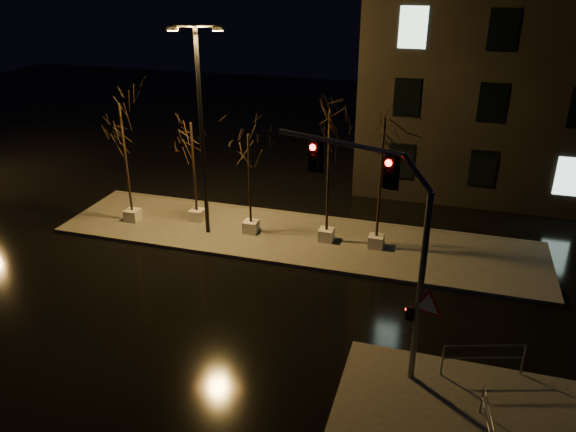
% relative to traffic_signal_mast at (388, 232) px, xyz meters
% --- Properties ---
extents(ground, '(90.00, 90.00, 0.00)m').
position_rel_traffic_signal_mast_xyz_m(ground, '(-4.92, 1.87, -4.67)').
color(ground, black).
rests_on(ground, ground).
extents(median, '(22.00, 5.00, 0.15)m').
position_rel_traffic_signal_mast_xyz_m(median, '(-4.92, 7.87, -4.59)').
color(median, '#4F4C46').
rests_on(median, ground).
extents(sidewalk_corner, '(7.00, 5.00, 0.15)m').
position_rel_traffic_signal_mast_xyz_m(sidewalk_corner, '(2.58, -1.63, -4.59)').
color(sidewalk_corner, '#4F4C46').
rests_on(sidewalk_corner, ground).
extents(tree_0, '(1.80, 1.80, 5.87)m').
position_rel_traffic_signal_mast_xyz_m(tree_0, '(-12.94, 7.28, -0.07)').
color(tree_0, silver).
rests_on(tree_0, median).
extents(tree_1, '(1.80, 1.80, 4.96)m').
position_rel_traffic_signal_mast_xyz_m(tree_1, '(-9.95, 8.20, -0.75)').
color(tree_1, silver).
rests_on(tree_1, median).
extents(tree_2, '(1.80, 1.80, 4.80)m').
position_rel_traffic_signal_mast_xyz_m(tree_2, '(-7.00, 7.69, -0.87)').
color(tree_2, silver).
rests_on(tree_2, median).
extents(tree_3, '(1.80, 1.80, 6.11)m').
position_rel_traffic_signal_mast_xyz_m(tree_3, '(-3.46, 7.85, 0.12)').
color(tree_3, silver).
rests_on(tree_3, median).
extents(tree_4, '(1.80, 1.80, 5.91)m').
position_rel_traffic_signal_mast_xyz_m(tree_4, '(-1.23, 7.85, -0.04)').
color(tree_4, silver).
rests_on(tree_4, median).
extents(traffic_signal_mast, '(5.34, 1.95, 6.88)m').
position_rel_traffic_signal_mast_xyz_m(traffic_signal_mast, '(0.00, 0.00, 0.00)').
color(traffic_signal_mast, slate).
rests_on(traffic_signal_mast, sidewalk_corner).
extents(streetlight_main, '(2.26, 0.84, 9.15)m').
position_rel_traffic_signal_mast_xyz_m(streetlight_main, '(-8.92, 7.13, 0.76)').
color(streetlight_main, black).
rests_on(streetlight_main, median).
extents(guard_rail_a, '(2.37, 0.79, 1.07)m').
position_rel_traffic_signal_mast_xyz_m(guard_rail_a, '(3.08, 0.37, -3.82)').
color(guard_rail_a, slate).
rests_on(guard_rail_a, sidewalk_corner).
extents(guard_rail_b, '(0.28, 2.00, 0.95)m').
position_rel_traffic_signal_mast_xyz_m(guard_rail_b, '(3.16, -2.28, -3.90)').
color(guard_rail_b, slate).
rests_on(guard_rail_b, sidewalk_corner).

